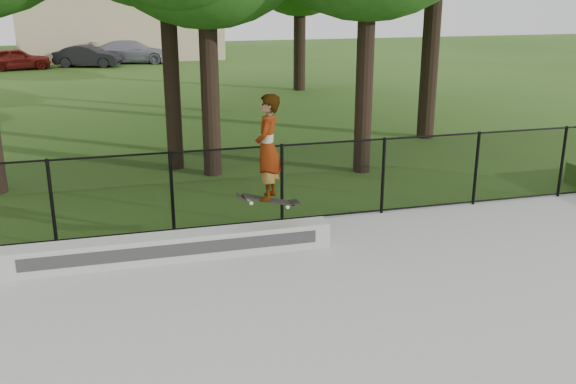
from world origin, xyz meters
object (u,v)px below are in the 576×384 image
at_px(car_b, 88,56).
at_px(skater_airborne, 268,150).
at_px(car_a, 17,59).
at_px(car_c, 133,52).
at_px(grind_ledge, 173,247).

relative_size(car_b, skater_airborne, 1.76).
relative_size(car_a, skater_airborne, 1.84).
distance_m(car_a, car_c, 6.46).
xyz_separation_m(grind_ledge, car_c, (0.53, 30.04, 0.39)).
height_order(car_c, skater_airborne, skater_airborne).
xyz_separation_m(car_a, car_c, (6.22, 1.74, 0.07)).
height_order(grind_ledge, car_a, car_a).
distance_m(grind_ledge, car_a, 28.87).
distance_m(car_a, skater_airborne, 29.36).
distance_m(grind_ledge, car_c, 30.05).
height_order(car_b, car_c, car_c).
xyz_separation_m(car_c, skater_airborne, (1.02, -30.17, 1.15)).
relative_size(grind_ledge, skater_airborne, 2.76).
bearing_deg(car_a, grind_ledge, 178.64).
height_order(car_a, car_c, car_c).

